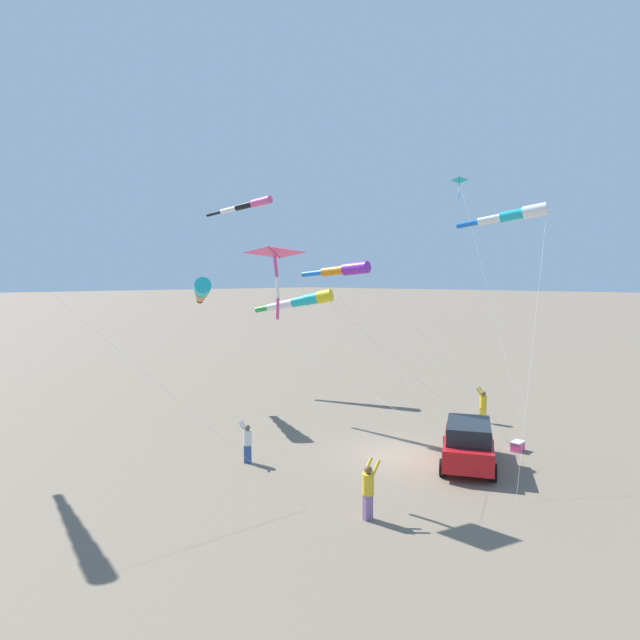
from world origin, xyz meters
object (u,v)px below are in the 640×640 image
(person_child_grey_jacket, at_px, (483,404))
(kite_delta_red_high_left, at_px, (460,182))
(person_adult_flyer, at_px, (247,440))
(person_child_green_jacket, at_px, (368,487))
(kite_windsock_long_streamer_left, at_px, (513,215))
(kite_windsock_striped_overhead, at_px, (303,301))
(parked_car, at_px, (468,443))
(kite_delta_long_streamer_right, at_px, (275,253))
(cooler_box, at_px, (518,446))
(kite_windsock_yellow_midlevel, at_px, (246,206))
(kite_windsock_purple_drifting, at_px, (202,291))
(kite_windsock_green_low_center, at_px, (344,270))

(person_child_grey_jacket, relative_size, kite_delta_red_high_left, 0.12)
(person_adult_flyer, distance_m, person_child_green_jacket, 6.72)
(person_child_green_jacket, height_order, kite_windsock_long_streamer_left, kite_windsock_long_streamer_left)
(kite_windsock_striped_overhead, bearing_deg, kite_windsock_long_streamer_left, -87.60)
(parked_car, xyz_separation_m, person_child_green_jacket, (-6.41, -0.01, 0.07))
(kite_delta_long_streamer_right, bearing_deg, person_adult_flyer, 82.36)
(kite_delta_long_streamer_right, distance_m, kite_windsock_long_streamer_left, 12.12)
(cooler_box, relative_size, kite_windsock_striped_overhead, 0.04)
(person_child_grey_jacket, distance_m, kite_delta_long_streamer_right, 14.66)
(kite_windsock_yellow_midlevel, bearing_deg, kite_windsock_purple_drifting, 148.04)
(kite_windsock_striped_overhead, height_order, kite_windsock_yellow_midlevel, kite_windsock_yellow_midlevel)
(kite_windsock_green_low_center, bearing_deg, kite_windsock_yellow_midlevel, 93.31)
(kite_delta_red_high_left, height_order, kite_windsock_long_streamer_left, kite_delta_red_high_left)
(cooler_box, xyz_separation_m, kite_windsock_green_low_center, (-3.20, 7.24, 7.66))
(kite_windsock_purple_drifting, bearing_deg, kite_windsock_green_low_center, -72.89)
(parked_car, xyz_separation_m, kite_windsock_striped_overhead, (4.65, 14.02, 5.10))
(parked_car, relative_size, person_child_green_jacket, 2.48)
(cooler_box, height_order, kite_windsock_long_streamer_left, kite_windsock_long_streamer_left)
(kite_windsock_long_streamer_left, bearing_deg, kite_windsock_purple_drifting, 118.83)
(person_child_green_jacket, distance_m, kite_windsock_yellow_midlevel, 18.00)
(kite_windsock_yellow_midlevel, bearing_deg, kite_delta_long_streamer_right, -123.04)
(kite_windsock_striped_overhead, bearing_deg, parked_car, -108.35)
(kite_windsock_purple_drifting, bearing_deg, person_adult_flyer, -112.56)
(person_adult_flyer, relative_size, kite_delta_red_high_left, 0.11)
(person_child_grey_jacket, bearing_deg, person_child_green_jacket, -168.76)
(kite_windsock_long_streamer_left, distance_m, kite_windsock_yellow_midlevel, 13.90)
(kite_delta_long_streamer_right, bearing_deg, person_child_grey_jacket, -9.40)
(person_child_green_jacket, bearing_deg, cooler_box, -3.87)
(cooler_box, xyz_separation_m, kite_windsock_striped_overhead, (1.44, 14.68, 5.84))
(kite_windsock_purple_drifting, bearing_deg, kite_windsock_yellow_midlevel, -31.96)
(person_adult_flyer, distance_m, person_child_grey_jacket, 12.89)
(person_child_grey_jacket, bearing_deg, kite_windsock_striped_overhead, 98.66)
(kite_windsock_striped_overhead, xyz_separation_m, kite_windsock_yellow_midlevel, (-5.04, -0.66, 5.41))
(kite_windsock_striped_overhead, height_order, kite_windsock_long_streamer_left, kite_windsock_long_streamer_left)
(person_child_grey_jacket, distance_m, kite_windsock_purple_drifting, 16.11)
(person_child_grey_jacket, relative_size, kite_windsock_green_low_center, 0.22)
(kite_windsock_striped_overhead, height_order, kite_delta_red_high_left, kite_delta_red_high_left)
(person_adult_flyer, relative_size, kite_windsock_green_low_center, 0.21)
(parked_car, xyz_separation_m, kite_windsock_yellow_midlevel, (-0.39, 13.36, 10.51))
(kite_windsock_long_streamer_left, bearing_deg, kite_delta_red_high_left, 37.65)
(kite_windsock_long_streamer_left, height_order, kite_windsock_yellow_midlevel, kite_windsock_yellow_midlevel)
(parked_car, relative_size, person_child_grey_jacket, 2.56)
(parked_car, relative_size, kite_delta_long_streamer_right, 0.47)
(person_child_green_jacket, xyz_separation_m, kite_delta_long_streamer_right, (0.32, 4.61, 7.37))
(person_child_green_jacket, bearing_deg, kite_delta_long_streamer_right, 86.00)
(kite_windsock_green_low_center, distance_m, kite_delta_red_high_left, 19.54)
(cooler_box, relative_size, kite_windsock_yellow_midlevel, 0.04)
(kite_windsock_purple_drifting, bearing_deg, cooler_box, -69.62)
(cooler_box, bearing_deg, kite_delta_red_high_left, 37.16)
(person_child_grey_jacket, relative_size, kite_delta_long_streamer_right, 0.18)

